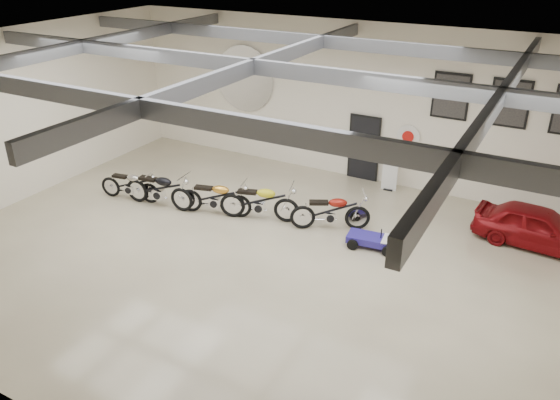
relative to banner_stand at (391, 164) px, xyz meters
The scene contains 18 objects.
floor 5.79m from the banner_stand, 105.89° to the right, with size 16.00×12.00×0.01m, color #C3B695.
ceiling 7.05m from the banner_stand, 105.89° to the right, with size 16.00×12.00×0.01m, color slate.
back_wall 2.31m from the banner_stand, 162.29° to the left, with size 16.00×0.02×5.00m, color white.
left_wall 11.15m from the banner_stand, 150.10° to the right, with size 0.02×12.00×5.00m, color white.
ceiling_beams 6.91m from the banner_stand, 105.89° to the right, with size 15.80×11.80×0.32m, color #56585E, non-canonical shape.
door 1.17m from the banner_stand, 157.10° to the left, with size 0.92×0.08×2.10m, color black.
logo_plaque 5.91m from the banner_stand, behind, with size 2.30×0.06×1.16m, color silver, non-canonical shape.
poster_left 2.69m from the banner_stand, 17.78° to the left, with size 1.05×0.08×1.35m, color black, non-canonical shape.
poster_mid 3.79m from the banner_stand, ahead, with size 1.05×0.08×1.35m, color black, non-canonical shape.
oil_sign 1.00m from the banner_stand, 53.37° to the left, with size 0.72×0.10×0.72m, color white, non-canonical shape.
banner_stand is the anchor object (origin of this frame).
motorcycle_silver 8.02m from the banner_stand, 146.32° to the right, with size 1.95×0.60×1.01m, color silver, non-canonical shape.
motorcycle_black 7.10m from the banner_stand, 141.92° to the right, with size 2.23×0.69×1.16m, color silver, non-canonical shape.
motorcycle_gold 5.57m from the banner_stand, 133.80° to the right, with size 2.14×0.66×1.11m, color silver, non-canonical shape.
motorcycle_yellow 4.50m from the banner_stand, 124.87° to the right, with size 2.23×0.69×1.16m, color silver, non-canonical shape.
motorcycle_red 3.31m from the banner_stand, 100.42° to the right, with size 2.13×0.66×1.11m, color silver, non-canonical shape.
go_kart 3.75m from the banner_stand, 75.75° to the right, with size 1.60×0.72×0.58m, color navy, non-canonical shape.
vintage_car 4.69m from the banner_stand, 18.69° to the right, with size 3.15×1.27×1.07m, color maroon.
Camera 1 is at (6.07, -9.91, 7.23)m, focal length 35.00 mm.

